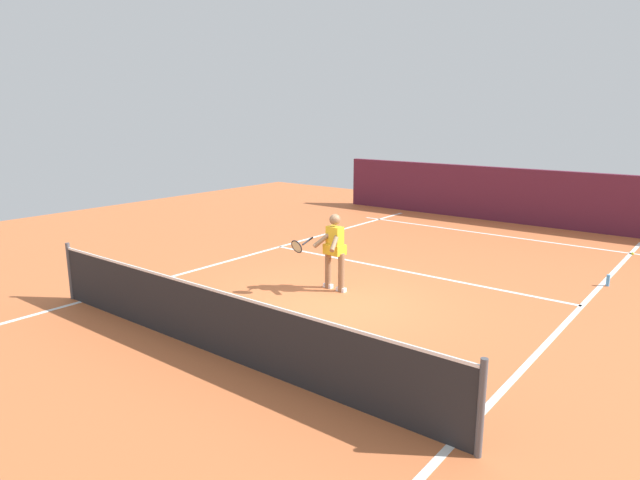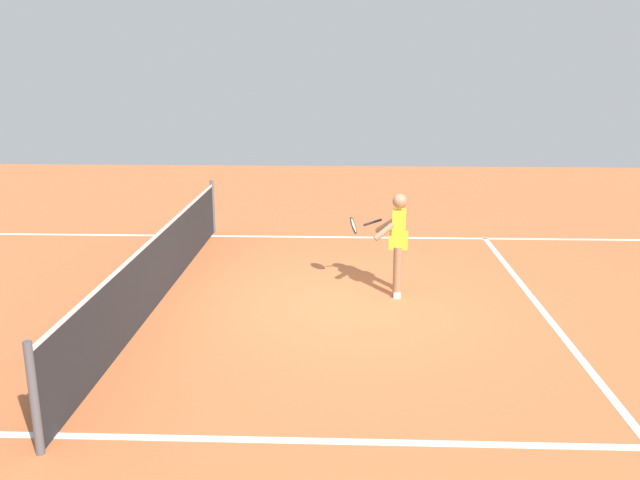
# 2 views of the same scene
# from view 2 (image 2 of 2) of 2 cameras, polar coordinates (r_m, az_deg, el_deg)

# --- Properties ---
(ground_plane) EXTENTS (26.84, 26.84, 0.00)m
(ground_plane) POSITION_cam_2_polar(r_m,az_deg,el_deg) (9.85, 2.05, -5.34)
(ground_plane) COLOR #C66638
(service_line_marking) EXTENTS (7.52, 0.10, 0.01)m
(service_line_marking) POSITION_cam_2_polar(r_m,az_deg,el_deg) (10.25, 18.27, -5.26)
(service_line_marking) COLOR white
(service_line_marking) RESTS_ON ground
(sideline_left_marking) EXTENTS (0.10, 18.65, 0.01)m
(sideline_left_marking) POSITION_cam_2_polar(r_m,az_deg,el_deg) (6.45, 1.95, -16.98)
(sideline_left_marking) COLOR white
(sideline_left_marking) RESTS_ON ground
(sideline_right_marking) EXTENTS (0.10, 18.65, 0.01)m
(sideline_right_marking) POSITION_cam_2_polar(r_m,az_deg,el_deg) (13.44, 2.10, 0.25)
(sideline_right_marking) COLOR white
(sideline_right_marking) RESTS_ON ground
(court_net) EXTENTS (8.20, 0.08, 1.10)m
(court_net) POSITION_cam_2_polar(r_m,az_deg,el_deg) (10.06, -13.68, -2.23)
(court_net) COLOR #4C4C51
(court_net) RESTS_ON ground
(tennis_player) EXTENTS (0.84, 0.91, 1.55)m
(tennis_player) POSITION_cam_2_polar(r_m,az_deg,el_deg) (10.05, 6.66, 0.05)
(tennis_player) COLOR #8C6647
(tennis_player) RESTS_ON ground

